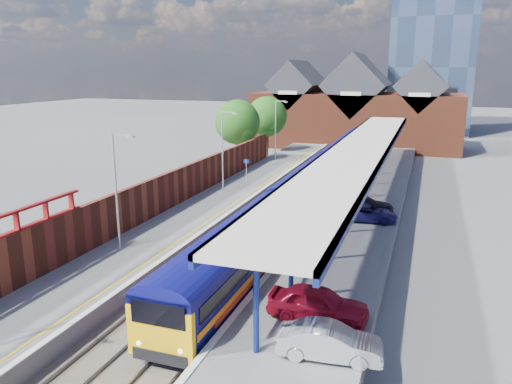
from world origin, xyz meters
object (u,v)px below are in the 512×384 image
(platform_sign, at_px, (246,168))
(lamp_post_b, at_px, (118,184))
(train, at_px, (328,167))
(parked_car_blue, at_px, (367,213))
(lamp_post_d, at_px, (277,126))
(lamp_post_c, at_px, (224,145))
(parked_car_red, at_px, (318,303))
(parked_car_silver, at_px, (330,342))
(parked_car_dark, at_px, (366,205))

(platform_sign, bearing_deg, lamp_post_b, -94.33)
(train, height_order, parked_car_blue, train)
(lamp_post_d, relative_size, parked_car_blue, 1.67)
(train, xyz_separation_m, parked_car_blue, (5.41, -13.06, -0.54))
(lamp_post_c, bearing_deg, lamp_post_d, 90.00)
(parked_car_red, bearing_deg, lamp_post_b, 70.45)
(train, relative_size, parked_car_blue, 15.70)
(train, distance_m, lamp_post_d, 11.84)
(lamp_post_d, xyz_separation_m, parked_car_blue, (13.26, -21.44, -3.41))
(parked_car_silver, xyz_separation_m, parked_car_blue, (-0.82, 18.02, -0.06))
(parked_car_silver, bearing_deg, parked_car_dark, -2.22)
(parked_car_silver, bearing_deg, lamp_post_c, 25.46)
(platform_sign, xyz_separation_m, parked_car_silver, (12.72, -25.46, -1.04))
(lamp_post_b, bearing_deg, parked_car_blue, 38.52)
(platform_sign, relative_size, parked_car_dark, 0.62)
(parked_car_blue, bearing_deg, parked_car_red, 173.88)
(parked_car_silver, bearing_deg, train, 5.82)
(lamp_post_c, distance_m, platform_sign, 3.34)
(platform_sign, distance_m, parked_car_silver, 28.48)
(platform_sign, relative_size, parked_car_silver, 0.64)
(parked_car_red, bearing_deg, lamp_post_d, 19.81)
(lamp_post_b, bearing_deg, lamp_post_d, 90.00)
(lamp_post_c, bearing_deg, parked_car_silver, -59.03)
(parked_car_silver, bearing_deg, lamp_post_d, 14.12)
(lamp_post_c, bearing_deg, parked_car_blue, -22.31)
(platform_sign, relative_size, parked_car_red, 0.57)
(lamp_post_d, distance_m, parked_car_blue, 25.44)
(lamp_post_d, bearing_deg, lamp_post_b, -90.00)
(parked_car_silver, distance_m, parked_car_dark, 20.31)
(platform_sign, bearing_deg, lamp_post_c, -124.26)
(lamp_post_d, height_order, parked_car_dark, lamp_post_d)
(parked_car_silver, xyz_separation_m, parked_car_dark, (-1.17, 20.27, -0.06))
(parked_car_blue, bearing_deg, parked_car_dark, 3.48)
(platform_sign, distance_m, parked_car_dark, 12.71)
(lamp_post_c, relative_size, parked_car_dark, 1.72)
(train, distance_m, parked_car_blue, 14.14)
(parked_car_blue, bearing_deg, platform_sign, 52.72)
(parked_car_red, distance_m, parked_car_silver, 2.97)
(lamp_post_d, relative_size, parked_car_red, 1.61)
(train, bearing_deg, lamp_post_b, -108.40)
(train, bearing_deg, parked_car_red, -79.64)
(parked_car_silver, bearing_deg, lamp_post_b, 56.56)
(lamp_post_c, bearing_deg, train, 44.11)
(platform_sign, xyz_separation_m, parked_car_blue, (11.90, -7.44, -1.11))
(lamp_post_c, distance_m, parked_car_silver, 27.57)
(lamp_post_d, distance_m, platform_sign, 14.25)
(train, xyz_separation_m, parked_car_dark, (5.06, -10.81, -0.53))
(train, relative_size, lamp_post_c, 9.42)
(lamp_post_b, distance_m, parked_car_dark, 18.51)
(lamp_post_b, bearing_deg, parked_car_red, -19.80)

